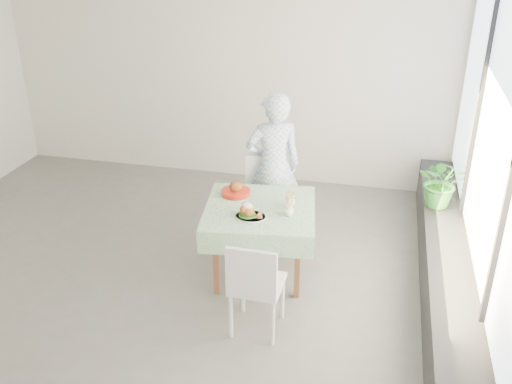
% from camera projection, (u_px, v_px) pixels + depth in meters
% --- Properties ---
extents(floor, '(6.00, 6.00, 0.00)m').
position_uv_depth(floor, '(160.00, 268.00, 5.87)').
color(floor, '#5A5856').
rests_on(floor, ground).
extents(wall_back, '(6.00, 0.02, 2.80)m').
position_uv_depth(wall_back, '(224.00, 75.00, 7.45)').
color(wall_back, silver).
rests_on(wall_back, ground).
extents(wall_right, '(0.02, 5.00, 2.80)m').
position_uv_depth(wall_right, '(492.00, 170.00, 4.64)').
color(wall_right, silver).
rests_on(wall_right, ground).
extents(window_pane, '(0.01, 4.80, 2.18)m').
position_uv_depth(window_pane, '(494.00, 141.00, 4.54)').
color(window_pane, '#D1E0F9').
rests_on(window_pane, ground).
extents(window_ledge, '(0.40, 4.80, 0.50)m').
position_uv_depth(window_ledge, '(446.00, 284.00, 5.18)').
color(window_ledge, black).
rests_on(window_ledge, ground).
extents(cafe_table, '(1.18, 1.18, 0.74)m').
position_uv_depth(cafe_table, '(260.00, 233.00, 5.60)').
color(cafe_table, brown).
rests_on(cafe_table, ground).
extents(chair_far, '(0.54, 0.54, 0.94)m').
position_uv_depth(chair_far, '(266.00, 217.00, 6.25)').
color(chair_far, white).
rests_on(chair_far, ground).
extents(chair_near, '(0.44, 0.44, 0.90)m').
position_uv_depth(chair_near, '(257.00, 302.00, 4.88)').
color(chair_near, white).
rests_on(chair_near, ground).
extents(diner, '(0.72, 0.62, 1.67)m').
position_uv_depth(diner, '(273.00, 167.00, 6.13)').
color(diner, '#83A5D2').
rests_on(diner, ground).
extents(main_dish, '(0.29, 0.29, 0.15)m').
position_uv_depth(main_dish, '(249.00, 213.00, 5.27)').
color(main_dish, white).
rests_on(main_dish, cafe_table).
extents(juice_cup_orange, '(0.10, 0.10, 0.29)m').
position_uv_depth(juice_cup_orange, '(290.00, 200.00, 5.46)').
color(juice_cup_orange, white).
rests_on(juice_cup_orange, cafe_table).
extents(juice_cup_lemonade, '(0.10, 0.10, 0.27)m').
position_uv_depth(juice_cup_lemonade, '(288.00, 209.00, 5.31)').
color(juice_cup_lemonade, white).
rests_on(juice_cup_lemonade, cafe_table).
extents(second_dish, '(0.29, 0.29, 0.14)m').
position_uv_depth(second_dish, '(236.00, 191.00, 5.72)').
color(second_dish, red).
rests_on(second_dish, cafe_table).
extents(potted_plant, '(0.50, 0.43, 0.55)m').
position_uv_depth(potted_plant, '(442.00, 182.00, 5.93)').
color(potted_plant, '#287025').
rests_on(potted_plant, window_ledge).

